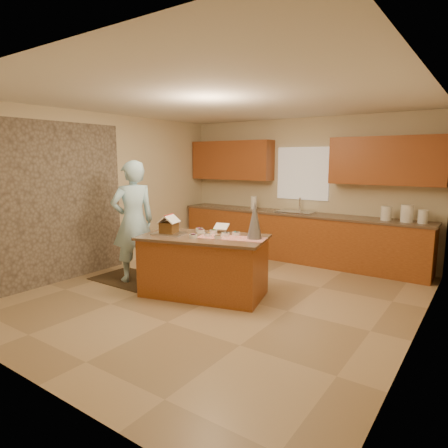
{
  "coord_description": "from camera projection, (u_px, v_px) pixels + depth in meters",
  "views": [
    {
      "loc": [
        3.08,
        -4.37,
        1.93
      ],
      "look_at": [
        -0.1,
        0.2,
        1.0
      ],
      "focal_mm": 31.28,
      "sensor_mm": 36.0,
      "label": 1
    }
  ],
  "objects": [
    {
      "name": "floor",
      "position": [
        222.0,
        295.0,
        5.59
      ],
      "size": [
        5.5,
        5.5,
        0.0
      ],
      "primitive_type": "plane",
      "color": "tan",
      "rests_on": "ground"
    },
    {
      "name": "ceiling",
      "position": [
        222.0,
        100.0,
        5.14
      ],
      "size": [
        5.5,
        5.5,
        0.0
      ],
      "primitive_type": "plane",
      "color": "silver",
      "rests_on": "floor"
    },
    {
      "name": "wall_back",
      "position": [
        303.0,
        189.0,
        7.59
      ],
      "size": [
        5.5,
        5.5,
        0.0
      ],
      "primitive_type": "plane",
      "color": "beige",
      "rests_on": "floor"
    },
    {
      "name": "wall_front",
      "position": [
        25.0,
        232.0,
        3.14
      ],
      "size": [
        5.5,
        5.5,
        0.0
      ],
      "primitive_type": "plane",
      "color": "beige",
      "rests_on": "floor"
    },
    {
      "name": "wall_left",
      "position": [
        104.0,
        193.0,
        6.77
      ],
      "size": [
        5.5,
        5.5,
        0.0
      ],
      "primitive_type": "plane",
      "color": "beige",
      "rests_on": "floor"
    },
    {
      "name": "wall_right",
      "position": [
        423.0,
        217.0,
        3.96
      ],
      "size": [
        5.5,
        5.5,
        0.0
      ],
      "primitive_type": "plane",
      "color": "beige",
      "rests_on": "floor"
    },
    {
      "name": "stone_accent",
      "position": [
        64.0,
        203.0,
        6.13
      ],
      "size": [
        0.0,
        2.5,
        2.5
      ],
      "primitive_type": "plane",
      "rotation": [
        1.57,
        0.0,
        1.57
      ],
      "color": "gray",
      "rests_on": "wall_left"
    },
    {
      "name": "window_curtain",
      "position": [
        303.0,
        174.0,
        7.52
      ],
      "size": [
        1.05,
        0.03,
        1.0
      ],
      "primitive_type": "cube",
      "color": "white",
      "rests_on": "wall_back"
    },
    {
      "name": "back_counter_base",
      "position": [
        295.0,
        237.0,
        7.5
      ],
      "size": [
        4.8,
        0.6,
        0.88
      ],
      "primitive_type": "cube",
      "color": "#9B5220",
      "rests_on": "floor"
    },
    {
      "name": "back_counter_top",
      "position": [
        296.0,
        214.0,
        7.42
      ],
      "size": [
        4.85,
        0.63,
        0.04
      ],
      "primitive_type": "cube",
      "color": "brown",
      "rests_on": "back_counter_base"
    },
    {
      "name": "upper_cabinet_left",
      "position": [
        232.0,
        160.0,
        8.23
      ],
      "size": [
        1.85,
        0.35,
        0.8
      ],
      "primitive_type": "cube",
      "color": "#994620",
      "rests_on": "wall_back"
    },
    {
      "name": "upper_cabinet_right",
      "position": [
        387.0,
        161.0,
        6.48
      ],
      "size": [
        1.85,
        0.35,
        0.8
      ],
      "primitive_type": "cube",
      "color": "#994620",
      "rests_on": "wall_back"
    },
    {
      "name": "sink",
      "position": [
        296.0,
        214.0,
        7.43
      ],
      "size": [
        0.7,
        0.45,
        0.12
      ],
      "primitive_type": "cube",
      "color": "silver",
      "rests_on": "back_counter_top"
    },
    {
      "name": "faucet",
      "position": [
        300.0,
        204.0,
        7.54
      ],
      "size": [
        0.03,
        0.03,
        0.28
      ],
      "primitive_type": "cylinder",
      "color": "silver",
      "rests_on": "back_counter_top"
    },
    {
      "name": "island_base",
      "position": [
        204.0,
        267.0,
        5.55
      ],
      "size": [
        1.85,
        1.25,
        0.82
      ],
      "primitive_type": "cube",
      "rotation": [
        0.0,
        0.0,
        0.26
      ],
      "color": "#9B5220",
      "rests_on": "floor"
    },
    {
      "name": "island_top",
      "position": [
        203.0,
        237.0,
        5.48
      ],
      "size": [
        1.94,
        1.34,
        0.04
      ],
      "primitive_type": "cube",
      "rotation": [
        0.0,
        0.0,
        0.26
      ],
      "color": "brown",
      "rests_on": "island_base"
    },
    {
      "name": "table_runner",
      "position": [
        232.0,
        238.0,
        5.34
      ],
      "size": [
        0.99,
        0.57,
        0.01
      ],
      "primitive_type": "cube",
      "rotation": [
        0.0,
        0.0,
        0.26
      ],
      "color": "#B6160D",
      "rests_on": "island_top"
    },
    {
      "name": "baking_tray",
      "position": [
        169.0,
        233.0,
        5.6
      ],
      "size": [
        0.5,
        0.42,
        0.02
      ],
      "primitive_type": "cube",
      "rotation": [
        0.0,
        0.0,
        0.26
      ],
      "color": "silver",
      "rests_on": "island_top"
    },
    {
      "name": "cookbook",
      "position": [
        221.0,
        227.0,
        5.75
      ],
      "size": [
        0.24,
        0.21,
        0.09
      ],
      "primitive_type": "cube",
      "rotation": [
        -1.13,
        0.0,
        0.26
      ],
      "color": "white",
      "rests_on": "island_top"
    },
    {
      "name": "tinsel_tree",
      "position": [
        255.0,
        220.0,
        5.24
      ],
      "size": [
        0.25,
        0.25,
        0.51
      ],
      "primitive_type": "cone",
      "rotation": [
        0.0,
        0.0,
        0.26
      ],
      "color": "#AFB0BB",
      "rests_on": "island_top"
    },
    {
      "name": "rug",
      "position": [
        133.0,
        279.0,
        6.31
      ],
      "size": [
        1.29,
        0.84,
        0.01
      ],
      "primitive_type": "cube",
      "color": "black",
      "rests_on": "floor"
    },
    {
      "name": "boy",
      "position": [
        133.0,
        221.0,
        6.12
      ],
      "size": [
        0.69,
        0.82,
        1.9
      ],
      "primitive_type": "imported",
      "rotation": [
        0.0,
        0.0,
        -1.98
      ],
      "color": "#AEE1F7",
      "rests_on": "rug"
    },
    {
      "name": "canister_a",
      "position": [
        386.0,
        213.0,
        6.49
      ],
      "size": [
        0.17,
        0.17,
        0.24
      ],
      "primitive_type": "cylinder",
      "color": "white",
      "rests_on": "back_counter_top"
    },
    {
      "name": "canister_b",
      "position": [
        407.0,
        213.0,
        6.3
      ],
      "size": [
        0.19,
        0.19,
        0.28
      ],
      "primitive_type": "cylinder",
      "color": "white",
      "rests_on": "back_counter_top"
    },
    {
      "name": "canister_c",
      "position": [
        423.0,
        217.0,
        6.18
      ],
      "size": [
        0.15,
        0.15,
        0.22
      ],
      "primitive_type": "cylinder",
      "color": "white",
      "rests_on": "back_counter_top"
    },
    {
      "name": "paper_towel",
      "position": [
        254.0,
        203.0,
        7.92
      ],
      "size": [
        0.12,
        0.12,
        0.26
      ],
      "primitive_type": "cylinder",
      "color": "white",
      "rests_on": "back_counter_top"
    },
    {
      "name": "gingerbread_house",
      "position": [
        169.0,
        226.0,
        5.59
      ],
      "size": [
        0.32,
        0.32,
        0.26
      ],
      "color": "#583717",
      "rests_on": "baking_tray"
    },
    {
      "name": "candy_bowls",
      "position": [
        212.0,
        234.0,
        5.52
      ],
      "size": [
        0.73,
        0.6,
        0.05
      ],
      "color": "#9C347F",
      "rests_on": "island_top"
    }
  ]
}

